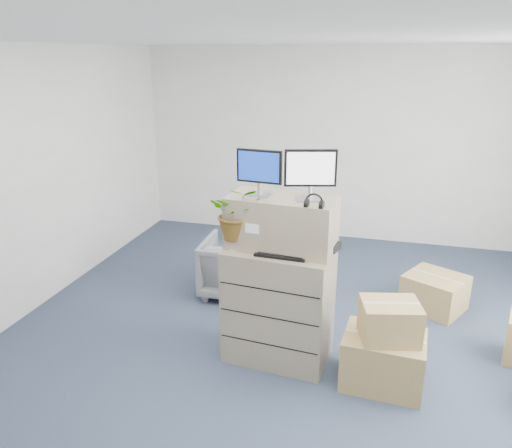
% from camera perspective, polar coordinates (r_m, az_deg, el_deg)
% --- Properties ---
extents(ground, '(7.00, 7.00, 0.00)m').
position_cam_1_polar(ground, '(4.74, 4.56, -15.75)').
color(ground, '#242C42').
rests_on(ground, ground).
extents(wall_back, '(6.00, 0.02, 2.80)m').
position_cam_1_polar(wall_back, '(7.49, 9.90, 8.77)').
color(wall_back, silver).
rests_on(wall_back, ground).
extents(filing_cabinet_lower, '(0.97, 0.65, 1.08)m').
position_cam_1_polar(filing_cabinet_lower, '(4.57, 2.60, -9.20)').
color(filing_cabinet_lower, '#9C886C').
rests_on(filing_cabinet_lower, ground).
extents(filing_cabinet_upper, '(0.96, 0.55, 0.46)m').
position_cam_1_polar(filing_cabinet_upper, '(4.31, 2.96, 0.14)').
color(filing_cabinet_upper, '#9C886C').
rests_on(filing_cabinet_upper, filing_cabinet_lower).
extents(monitor_left, '(0.40, 0.17, 0.40)m').
position_cam_1_polar(monitor_left, '(4.24, 0.36, 6.20)').
color(monitor_left, '#99999E').
rests_on(monitor_left, filing_cabinet_upper).
extents(monitor_right, '(0.42, 0.22, 0.42)m').
position_cam_1_polar(monitor_right, '(4.12, 6.24, 5.92)').
color(monitor_right, '#99999E').
rests_on(monitor_right, filing_cabinet_upper).
extents(headphones, '(0.15, 0.03, 0.15)m').
position_cam_1_polar(headphones, '(3.98, 6.67, 2.49)').
color(headphones, black).
rests_on(headphones, filing_cabinet_upper).
extents(keyboard, '(0.45, 0.21, 0.02)m').
position_cam_1_polar(keyboard, '(4.22, 2.93, -3.49)').
color(keyboard, black).
rests_on(keyboard, filing_cabinet_lower).
extents(mouse, '(0.11, 0.07, 0.04)m').
position_cam_1_polar(mouse, '(4.14, 6.93, -3.91)').
color(mouse, silver).
rests_on(mouse, filing_cabinet_lower).
extents(water_bottle, '(0.07, 0.07, 0.26)m').
position_cam_1_polar(water_bottle, '(4.30, 4.19, -1.38)').
color(water_bottle, gray).
rests_on(water_bottle, filing_cabinet_lower).
extents(phone_dock, '(0.06, 0.05, 0.13)m').
position_cam_1_polar(phone_dock, '(4.40, 2.64, -2.05)').
color(phone_dock, silver).
rests_on(phone_dock, filing_cabinet_lower).
extents(external_drive, '(0.26, 0.22, 0.07)m').
position_cam_1_polar(external_drive, '(4.38, 8.05, -2.46)').
color(external_drive, black).
rests_on(external_drive, filing_cabinet_lower).
extents(tissue_box, '(0.26, 0.15, 0.09)m').
position_cam_1_polar(tissue_box, '(4.30, 7.01, -1.72)').
color(tissue_box, '#408AD9').
rests_on(tissue_box, external_drive).
extents(potted_plant, '(0.52, 0.55, 0.46)m').
position_cam_1_polar(potted_plant, '(4.30, -2.21, 0.54)').
color(potted_plant, '#B0CCA4').
rests_on(potted_plant, filing_cabinet_lower).
extents(office_chair, '(0.75, 0.71, 0.75)m').
position_cam_1_polar(office_chair, '(5.82, -2.38, -4.55)').
color(office_chair, slate).
rests_on(office_chair, ground).
extents(cardboard_boxes, '(2.23, 2.17, 0.78)m').
position_cam_1_polar(cardboard_boxes, '(4.97, 22.59, -12.05)').
color(cardboard_boxes, '#987749').
rests_on(cardboard_boxes, ground).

